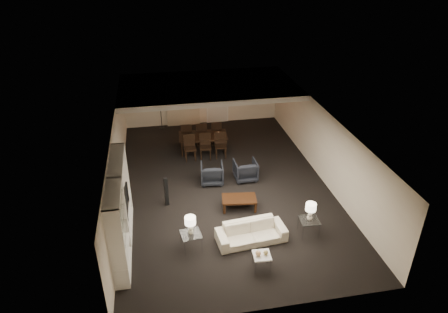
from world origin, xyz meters
The scene contains 35 objects.
floor centered at (0.00, 0.00, 0.00)m, with size 11.00×11.00×0.00m, color black.
ceiling centered at (0.00, 0.00, 2.50)m, with size 7.00×11.00×0.02m, color silver.
wall_back centered at (0.00, 5.50, 1.25)m, with size 7.00×0.02×2.50m, color beige.
wall_front centered at (0.00, -5.50, 1.25)m, with size 7.00×0.02×2.50m, color beige.
wall_left centered at (-3.50, 0.00, 1.25)m, with size 0.02×11.00×2.50m, color beige.
wall_right centered at (3.50, 0.00, 1.25)m, with size 0.02×11.00×2.50m, color beige.
ceiling_soffit centered at (0.00, 3.50, 2.40)m, with size 7.00×4.00×0.20m, color silver.
curtains centered at (-0.90, 5.42, 1.20)m, with size 1.50×0.12×2.40m, color beige.
door centered at (0.70, 5.47, 1.05)m, with size 0.90×0.05×2.10m, color silver.
painting centered at (2.10, 5.46, 1.55)m, with size 0.95×0.04×0.65m, color #142D38.
media_unit centered at (-3.31, -2.60, 1.18)m, with size 0.38×3.40×2.35m, color white, non-canonical shape.
pendant_light centered at (0.30, 3.50, 1.92)m, with size 0.52×0.52×0.24m, color #D8591E.
sofa centered at (0.21, -3.10, 0.29)m, with size 1.95×0.76×0.57m, color beige.
coffee_table centered at (0.21, -1.50, 0.19)m, with size 1.07×0.63×0.38m, color black, non-canonical shape.
armchair_left centered at (-0.39, 0.20, 0.36)m, with size 0.78×0.80×0.73m, color black.
armchair_right centered at (0.81, 0.20, 0.36)m, with size 0.78×0.80×0.73m, color black.
side_table_left centered at (-1.49, -3.10, 0.25)m, with size 0.54×0.54×0.50m, color white, non-canonical shape.
side_table_right centered at (1.91, -3.10, 0.25)m, with size 0.54×0.54×0.50m, color white, non-canonical shape.
table_lamp_left centered at (-1.49, -3.10, 0.78)m, with size 0.30×0.30×0.55m, color beige, non-canonical shape.
table_lamp_right centered at (1.91, -3.10, 0.78)m, with size 0.30×0.30×0.55m, color beige, non-canonical shape.
marble_table centered at (0.21, -4.20, 0.22)m, with size 0.45×0.45×0.45m, color white, non-canonical shape.
gold_gourd_a centered at (0.11, -4.20, 0.52)m, with size 0.14×0.14×0.14m, color #E2AF77.
gold_gourd_b centered at (0.31, -4.20, 0.51)m, with size 0.13×0.13×0.13m, color tan.
television centered at (-3.28, -2.05, 1.07)m, with size 0.14×1.10×0.63m, color black.
vase_blue centered at (-3.31, -3.55, 1.14)m, with size 0.15×0.15×0.16m, color #233099.
vase_amber centered at (-3.31, -3.14, 1.65)m, with size 0.17×0.17×0.18m, color #D19245.
floor_speaker centered at (-2.03, -0.88, 0.50)m, with size 0.11×0.11×0.99m, color black.
dining_table centered at (-0.36, 2.66, 0.34)m, with size 1.92×1.07×0.68m, color black.
chair_nl centered at (-0.96, 2.01, 0.50)m, with size 0.46×0.46×1.00m, color black, non-canonical shape.
chair_nm centered at (-0.36, 2.01, 0.50)m, with size 0.46×0.46×1.00m, color black, non-canonical shape.
chair_nr centered at (0.24, 2.01, 0.50)m, with size 0.46×0.46×1.00m, color black, non-canonical shape.
chair_fl centered at (-0.96, 3.31, 0.50)m, with size 0.46×0.46×1.00m, color black, non-canonical shape.
chair_fm centered at (-0.36, 3.31, 0.50)m, with size 0.46×0.46×1.00m, color black, non-canonical shape.
chair_fr centered at (0.24, 3.31, 0.50)m, with size 0.46×0.46×1.00m, color black, non-canonical shape.
floor_lamp centered at (-1.91, 5.20, 0.82)m, with size 0.24×0.24×1.64m, color black, non-canonical shape.
Camera 1 is at (-2.16, -11.66, 7.50)m, focal length 32.00 mm.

